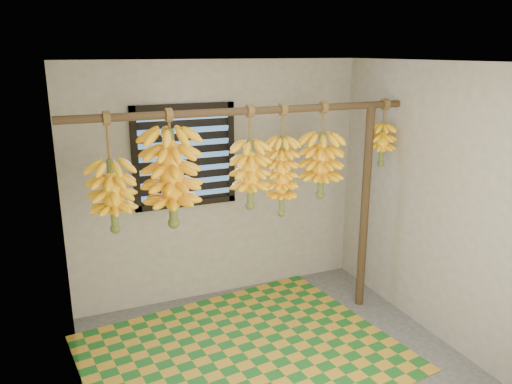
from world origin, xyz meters
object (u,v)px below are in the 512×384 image
banana_bunch_b (172,178)px  banana_bunch_e (321,165)px  banana_bunch_d (282,176)px  banana_bunch_c (250,174)px  support_post (365,210)px  banana_bunch_f (382,144)px  woven_mat (243,353)px  banana_bunch_a (113,196)px

banana_bunch_b → banana_bunch_e: bearing=0.0°
banana_bunch_d → banana_bunch_c: bearing=180.0°
support_post → banana_bunch_f: size_ratio=3.20×
support_post → woven_mat: size_ratio=0.79×
support_post → banana_bunch_a: bearing=180.0°
banana_bunch_e → banana_bunch_b: bearing=180.0°
support_post → banana_bunch_c: banana_bunch_c is taller
banana_bunch_c → banana_bunch_e: (0.69, -0.00, 0.02)m
banana_bunch_a → banana_bunch_c: (1.14, 0.00, 0.06)m
banana_bunch_a → banana_bunch_d: bearing=-0.0°
banana_bunch_b → banana_bunch_f: bearing=0.0°
banana_bunch_f → banana_bunch_c: bearing=180.0°
support_post → banana_bunch_c: 1.28m
banana_bunch_e → banana_bunch_d: bearing=180.0°
support_post → woven_mat: support_post is taller
banana_bunch_f → banana_bunch_b: bearing=-180.0°
banana_bunch_e → banana_bunch_f: same height
banana_bunch_c → banana_bunch_f: bearing=0.0°
banana_bunch_c → banana_bunch_d: same height
support_post → banana_bunch_e: bearing=-180.0°
support_post → banana_bunch_c: size_ratio=2.28×
woven_mat → banana_bunch_c: banana_bunch_c is taller
banana_bunch_b → banana_bunch_f: size_ratio=1.52×
banana_bunch_b → banana_bunch_e: (1.36, 0.00, -0.02)m
woven_mat → banana_bunch_a: size_ratio=2.71×
support_post → banana_bunch_b: banana_bunch_b is taller
support_post → banana_bunch_b: bearing=-180.0°
banana_bunch_b → banana_bunch_d: size_ratio=0.96×
woven_mat → banana_bunch_b: bearing=142.4°
support_post → banana_bunch_d: (-0.89, -0.00, 0.42)m
support_post → woven_mat: 1.76m
support_post → banana_bunch_f: banana_bunch_f is taller
banana_bunch_a → banana_bunch_c: same height
banana_bunch_a → banana_bunch_d: same height
banana_bunch_b → banana_bunch_f: 2.02m
banana_bunch_d → banana_bunch_e: bearing=0.0°
woven_mat → banana_bunch_d: banana_bunch_d is taller
support_post → banana_bunch_a: 2.36m
banana_bunch_a → banana_bunch_c: bearing=0.0°
banana_bunch_f → woven_mat: bearing=-167.2°
woven_mat → banana_bunch_c: 1.52m
woven_mat → banana_bunch_e: size_ratio=2.93×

